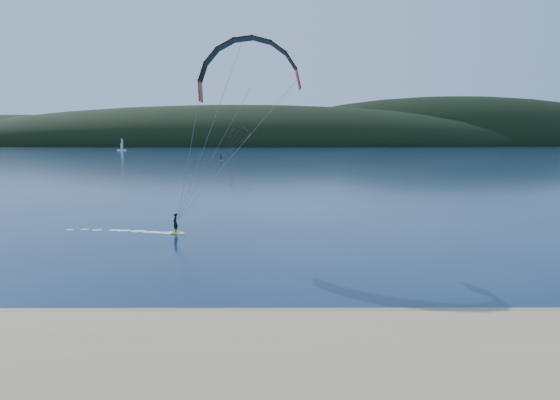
% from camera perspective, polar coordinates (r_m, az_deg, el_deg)
% --- Properties ---
extents(ground, '(1800.00, 1800.00, 0.00)m').
position_cam_1_polar(ground, '(21.86, -5.90, -16.16)').
color(ground, '#071636').
rests_on(ground, ground).
extents(wet_sand, '(220.00, 2.50, 0.10)m').
position_cam_1_polar(wet_sand, '(26.04, -4.91, -12.27)').
color(wet_sand, olive).
rests_on(wet_sand, ground).
extents(headland, '(1200.00, 310.00, 140.00)m').
position_cam_1_polar(headland, '(765.41, -0.40, 5.77)').
color(headland, black).
rests_on(headland, ground).
extents(kitesurfer_near, '(21.97, 7.27, 15.04)m').
position_cam_1_polar(kitesurfer_near, '(44.07, -3.65, 11.12)').
color(kitesurfer_near, '#C4C617').
rests_on(kitesurfer_near, ground).
extents(kitesurfer_far, '(12.61, 4.89, 11.98)m').
position_cam_1_polar(kitesurfer_far, '(218.07, -4.32, 6.67)').
color(kitesurfer_far, '#C4C617').
rests_on(kitesurfer_far, ground).
extents(sailboat, '(7.56, 4.67, 10.52)m').
position_cam_1_polar(sailboat, '(436.34, -16.42, 5.14)').
color(sailboat, white).
rests_on(sailboat, ground).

